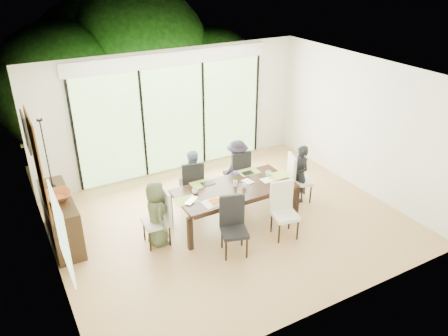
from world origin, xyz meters
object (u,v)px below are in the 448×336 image
chair_near_right (285,212)px  chair_far_left (191,182)px  person_right_end (300,174)px  cup_a (195,191)px  table_top (234,189)px  chair_near_left (234,228)px  cup_c (268,173)px  person_far_right (237,167)px  laptop (193,201)px  chair_left_end (156,218)px  chair_right_end (301,177)px  person_far_left (192,179)px  cup_b (244,186)px  vase (235,183)px  person_left_end (156,214)px  sideboard (61,218)px  chair_far_right (237,171)px  bowl (57,196)px

chair_near_right → chair_far_left: bearing=131.1°
chair_near_right → person_right_end: person_right_end is taller
cup_a → table_top: bearing=-12.1°
chair_near_left → cup_c: 1.64m
person_far_right → laptop: person_far_right is taller
chair_left_end → laptop: chair_left_end is taller
chair_right_end → person_far_right: person_far_right is taller
person_far_left → laptop: person_far_left is taller
chair_near_left → cup_b: chair_near_left is taller
chair_far_left → person_far_right: (1.00, -0.02, 0.08)m
table_top → vase: bearing=45.0°
person_left_end → chair_far_left: bearing=-45.1°
chair_right_end → cup_b: bearing=114.2°
chair_near_right → laptop: bearing=162.5°
chair_right_end → vase: 1.47m
cup_c → sideboard: 3.75m
chair_right_end → chair_far_left: size_ratio=1.00×
sideboard → person_far_right: bearing=-0.4°
chair_far_right → cup_c: bearing=111.3°
sideboard → bowl: size_ratio=3.36×
laptop → sideboard: 2.24m
cup_a → sideboard: 2.29m
chair_near_left → chair_left_end: bearing=156.7°
person_right_end → chair_near_right: bearing=-42.9°
table_top → sideboard: 3.00m
chair_far_right → person_right_end: (0.93, -0.85, 0.08)m
person_far_left → cup_c: size_ratio=10.40×
chair_right_end → person_right_end: 0.09m
chair_right_end → sideboard: 4.45m
person_far_right → cup_a: 1.43m
chair_near_left → vase: size_ratio=9.17×
chair_far_left → person_far_left: size_ratio=0.85×
person_far_right → cup_a: (-1.25, -0.68, 0.14)m
chair_near_left → sideboard: size_ratio=0.64×
chair_far_left → sideboard: size_ratio=0.64×
chair_right_end → cup_b: (-1.35, -0.10, 0.22)m
cup_c → sideboard: size_ratio=0.07×
bowl → chair_near_left: bearing=-34.5°
cup_b → sideboard: (-3.01, 0.96, -0.28)m
chair_far_left → cup_b: bearing=135.7°
chair_near_left → person_far_left: (0.05, 1.70, 0.08)m
person_right_end → cup_b: bearing=-80.2°
cup_b → chair_far_right: bearing=67.2°
chair_far_right → chair_right_end: bearing=141.1°
sideboard → cup_b: bearing=-17.6°
person_far_left → cup_c: bearing=146.1°
chair_right_end → person_right_end: size_ratio=0.85×
laptop → cup_c: size_ratio=2.66×
laptop → cup_b: bearing=-36.4°
chair_far_left → cup_a: chair_far_left is taller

